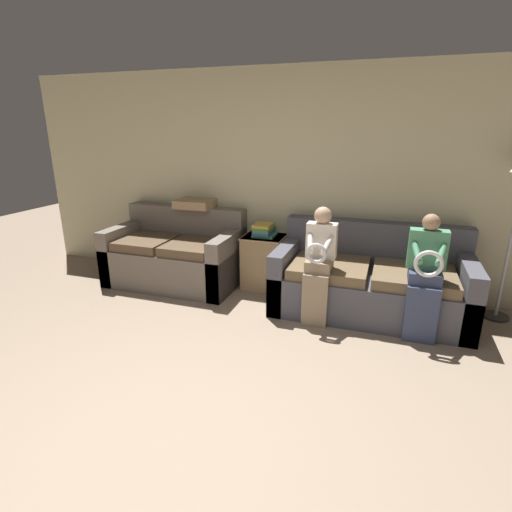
{
  "coord_description": "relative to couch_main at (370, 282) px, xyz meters",
  "views": [
    {
      "loc": [
        1.16,
        -1.55,
        1.89
      ],
      "look_at": [
        -0.0,
        1.85,
        0.73
      ],
      "focal_mm": 28.0,
      "sensor_mm": 36.0,
      "label": 1
    }
  ],
  "objects": [
    {
      "name": "book_stack",
      "position": [
        -1.27,
        0.26,
        0.4
      ],
      "size": [
        0.25,
        0.31,
        0.15
      ],
      "color": "#3D8451",
      "rests_on": "side_shelf"
    },
    {
      "name": "child_right_seated",
      "position": [
        0.48,
        -0.42,
        0.31
      ],
      "size": [
        0.34,
        0.37,
        1.15
      ],
      "color": "#384260",
      "rests_on": "ground_plane"
    },
    {
      "name": "ground_plane",
      "position": [
        -1.03,
        -2.58,
        -0.32
      ],
      "size": [
        14.0,
        14.0,
        0.0
      ],
      "primitive_type": "plane",
      "color": "gray"
    },
    {
      "name": "wall_back",
      "position": [
        -1.03,
        0.53,
        0.96
      ],
      "size": [
        7.07,
        0.06,
        2.55
      ],
      "color": "beige",
      "rests_on": "ground_plane"
    },
    {
      "name": "couch_side",
      "position": [
        -2.37,
        0.06,
        0.02
      ],
      "size": [
        1.6,
        0.91,
        0.92
      ],
      "color": "#70665B",
      "rests_on": "ground_plane"
    },
    {
      "name": "couch_main",
      "position": [
        0.0,
        0.0,
        0.0
      ],
      "size": [
        1.98,
        0.99,
        0.9
      ],
      "color": "#4C4C56",
      "rests_on": "ground_plane"
    },
    {
      "name": "child_left_seated",
      "position": [
        -0.48,
        -0.42,
        0.32
      ],
      "size": [
        0.3,
        0.37,
        1.16
      ],
      "color": "gray",
      "rests_on": "ground_plane"
    },
    {
      "name": "side_shelf",
      "position": [
        -1.27,
        0.26,
        0.01
      ],
      "size": [
        0.49,
        0.44,
        0.65
      ],
      "color": "tan",
      "rests_on": "ground_plane"
    },
    {
      "name": "throw_pillow",
      "position": [
        -2.2,
        0.38,
        0.65
      ],
      "size": [
        0.46,
        0.46,
        0.1
      ],
      "color": "#A38460",
      "rests_on": "couch_side"
    }
  ]
}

